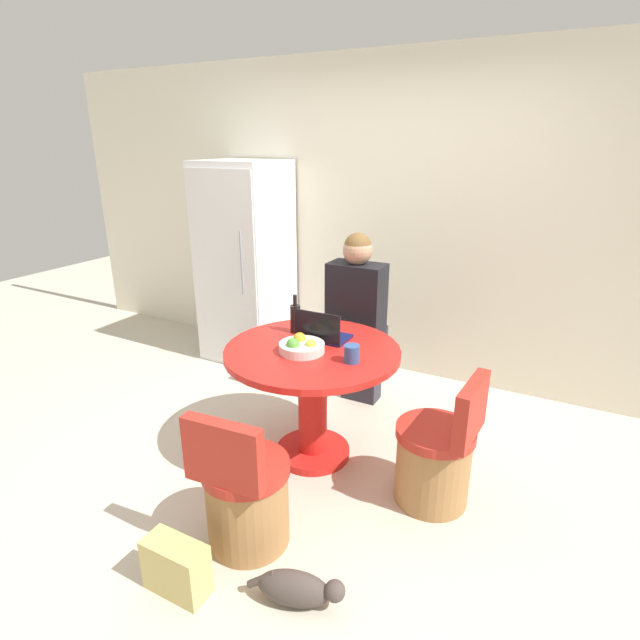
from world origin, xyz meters
name	(u,v)px	position (x,y,z in m)	size (l,w,h in m)	color
ground_plane	(296,465)	(0.00, 0.00, 0.00)	(12.00, 12.00, 0.00)	beige
wall_back	(397,222)	(0.00, 1.69, 1.30)	(7.00, 0.06, 2.60)	silver
refrigerator	(245,263)	(-1.29, 1.32, 0.89)	(0.69, 0.67, 1.78)	white
dining_table	(312,381)	(0.04, 0.15, 0.53)	(1.07, 1.07, 0.75)	red
chair_near_camera	(245,497)	(0.10, -0.66, 0.27)	(0.44, 0.44, 0.78)	#9E7042
chair_right_side	(436,458)	(0.85, 0.10, 0.27)	(0.44, 0.44, 0.78)	#9E7042
person_seated	(358,314)	(0.01, 0.91, 0.74)	(0.40, 0.37, 1.34)	#2D2D38
laptop	(322,333)	(0.03, 0.31, 0.80)	(0.31, 0.21, 0.20)	#141947
fruit_bowl	(301,346)	(0.00, 0.08, 0.79)	(0.27, 0.27, 0.10)	beige
coffee_cup	(352,354)	(0.33, 0.09, 0.80)	(0.09, 0.09, 0.10)	#2D4C84
bottle	(295,318)	(-0.19, 0.34, 0.85)	(0.07, 0.07, 0.25)	black
cat	(297,588)	(0.51, -0.86, 0.08)	(0.44, 0.22, 0.16)	#473D38
handbag	(176,567)	(-0.01, -1.05, 0.13)	(0.30, 0.14, 0.26)	tan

